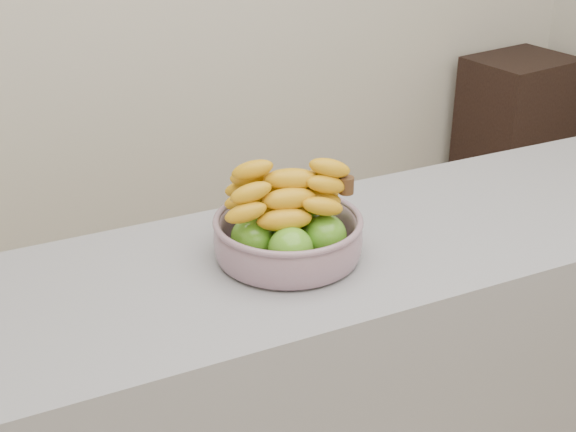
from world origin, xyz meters
The scene contains 3 objects.
counter centered at (0.00, 0.44, 0.45)m, with size 2.00×0.60×0.90m, color #95959C.
cabinet centered at (1.65, 1.78, 0.41)m, with size 0.45×0.36×0.82m, color black.
fruit_bowl centered at (-0.19, 0.44, 0.97)m, with size 0.33×0.33×0.21m.
Camera 1 is at (-0.87, -0.97, 1.76)m, focal length 50.00 mm.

